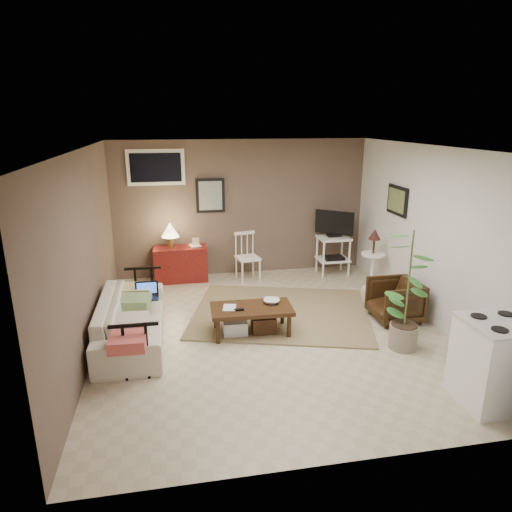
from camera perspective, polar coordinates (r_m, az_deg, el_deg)
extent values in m
plane|color=#C1B293|center=(6.21, 1.85, -9.36)|extent=(5.00, 5.00, 0.00)
cube|color=black|center=(8.05, -5.72, 7.53)|extent=(0.50, 0.03, 0.60)
cube|color=black|center=(7.44, 17.26, 6.65)|extent=(0.03, 0.60, 0.45)
cube|color=white|center=(7.96, -12.41, 10.76)|extent=(0.96, 0.03, 0.60)
cube|color=#947E56|center=(6.74, 3.14, -7.05)|extent=(2.96, 2.62, 0.02)
cube|color=#3E2811|center=(6.00, -0.55, -6.63)|extent=(1.08, 0.58, 0.05)
cylinder|color=#3E2811|center=(5.85, -4.78, -9.33)|extent=(0.06, 0.06, 0.34)
cylinder|color=#3E2811|center=(5.97, 4.15, -8.75)|extent=(0.06, 0.06, 0.34)
cylinder|color=#3E2811|center=(6.22, -5.06, -7.69)|extent=(0.06, 0.06, 0.34)
cylinder|color=#3E2811|center=(6.33, 3.34, -7.18)|extent=(0.06, 0.06, 0.34)
cube|color=black|center=(5.88, -2.15, -6.71)|extent=(0.13, 0.05, 0.02)
cube|color=#482B1A|center=(6.11, 0.94, -8.51)|extent=(0.32, 0.27, 0.23)
cube|color=silver|center=(6.07, -2.64, -8.89)|extent=(0.32, 0.27, 0.19)
imported|color=beige|center=(6.03, -15.36, -6.76)|extent=(0.58, 1.98, 0.78)
cube|color=black|center=(6.26, -13.47, -5.14)|extent=(0.30, 0.21, 0.02)
cube|color=black|center=(6.32, -13.50, -3.89)|extent=(0.30, 0.02, 0.19)
cube|color=blue|center=(6.32, -13.50, -3.92)|extent=(0.26, 0.00, 0.15)
cube|color=maroon|center=(8.06, -9.38, -0.97)|extent=(0.91, 0.41, 0.61)
cylinder|color=olive|center=(7.91, -10.61, 1.67)|extent=(0.10, 0.10, 0.20)
cone|color=beige|center=(7.86, -10.70, 3.24)|extent=(0.30, 0.30, 0.24)
cube|color=tan|center=(7.99, -7.55, 1.74)|extent=(0.12, 0.02, 0.15)
cube|color=white|center=(7.98, -1.03, -0.25)|extent=(0.44, 0.44, 0.04)
cylinder|color=white|center=(7.85, -1.70, -2.14)|extent=(0.03, 0.03, 0.38)
cylinder|color=white|center=(7.96, 0.48, -1.86)|extent=(0.03, 0.03, 0.38)
cylinder|color=white|center=(8.14, -2.48, -1.45)|extent=(0.03, 0.03, 0.38)
cylinder|color=white|center=(8.24, -0.37, -1.19)|extent=(0.03, 0.03, 0.38)
cube|color=white|center=(8.03, -1.47, 2.90)|extent=(0.38, 0.11, 0.05)
cube|color=white|center=(8.31, 9.69, 2.25)|extent=(0.55, 0.45, 0.04)
cube|color=white|center=(8.42, 9.56, -0.39)|extent=(0.55, 0.45, 0.03)
cylinder|color=white|center=(8.15, 8.44, -0.40)|extent=(0.04, 0.04, 0.70)
cylinder|color=white|center=(8.31, 11.58, -0.22)|extent=(0.04, 0.04, 0.70)
cylinder|color=white|center=(8.49, 7.62, 0.35)|extent=(0.04, 0.04, 0.70)
cylinder|color=white|center=(8.65, 10.65, 0.51)|extent=(0.04, 0.04, 0.70)
cube|color=black|center=(8.30, 9.71, 2.58)|extent=(0.25, 0.14, 0.03)
cube|color=black|center=(8.25, 9.78, 4.13)|extent=(0.59, 0.46, 0.42)
cube|color=#FAC661|center=(8.25, 9.78, 4.13)|extent=(0.49, 0.36, 0.34)
cube|color=black|center=(8.37, 9.68, -0.36)|extent=(0.35, 0.25, 0.10)
cylinder|color=white|center=(7.88, 14.12, -3.94)|extent=(0.27, 0.27, 0.03)
cylinder|color=white|center=(7.78, 14.28, -1.90)|extent=(0.05, 0.05, 0.58)
cylinder|color=white|center=(7.69, 14.44, 0.22)|extent=(0.39, 0.39, 0.03)
cylinder|color=black|center=(7.65, 14.52, 1.26)|extent=(0.03, 0.03, 0.25)
cone|color=#381A17|center=(7.60, 14.62, 2.66)|extent=(0.19, 0.19, 0.17)
imported|color=black|center=(6.70, 16.98, -5.09)|extent=(0.60, 0.63, 0.64)
cylinder|color=gray|center=(6.01, 17.91, -9.54)|extent=(0.34, 0.34, 0.31)
cylinder|color=#4C602D|center=(5.73, 18.59, -2.73)|extent=(0.02, 0.02, 1.20)
cube|color=white|center=(5.18, 27.78, -11.83)|extent=(0.66, 0.61, 0.85)
cube|color=silver|center=(5.00, 28.47, -7.40)|extent=(0.68, 0.63, 0.03)
cylinder|color=black|center=(4.80, 28.19, -8.11)|extent=(0.15, 0.15, 0.01)
cylinder|color=black|center=(5.01, 26.08, -6.77)|extent=(0.15, 0.15, 0.01)
cylinder|color=black|center=(5.19, 28.78, -6.36)|extent=(0.15, 0.15, 0.01)
imported|color=#3E2811|center=(6.08, 1.98, -4.95)|extent=(0.22, 0.11, 0.21)
imported|color=#3E2811|center=(5.91, -4.14, -5.56)|extent=(0.16, 0.05, 0.22)
imported|color=#3E2811|center=(7.94, -8.21, 1.92)|extent=(0.17, 0.07, 0.23)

